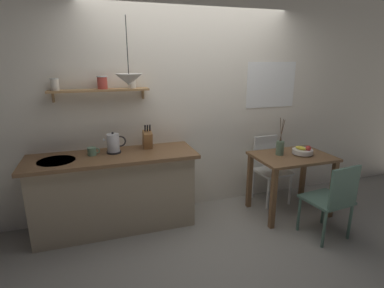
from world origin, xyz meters
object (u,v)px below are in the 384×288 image
at_px(dining_table, 291,166).
at_px(electric_kettle, 114,144).
at_px(coffee_mug_by_sink, 92,151).
at_px(dining_chair_far, 269,165).
at_px(knife_block, 147,139).
at_px(twig_vase, 280,147).
at_px(pendant_lamp, 129,79).
at_px(fruit_bowl, 303,151).
at_px(dining_chair_near, 333,198).

xyz_separation_m(dining_table, electric_kettle, (-2.10, 0.36, 0.37)).
relative_size(electric_kettle, coffee_mug_by_sink, 1.89).
xyz_separation_m(dining_chair_far, knife_block, (-1.66, 0.01, 0.51)).
distance_m(twig_vase, pendant_lamp, 1.97).
bearing_deg(twig_vase, dining_table, -26.79).
height_order(dining_table, electric_kettle, electric_kettle).
xyz_separation_m(twig_vase, knife_block, (-1.57, 0.35, 0.15)).
bearing_deg(dining_table, twig_vase, 153.21).
xyz_separation_m(dining_chair_far, coffee_mug_by_sink, (-2.28, -0.06, 0.44)).
height_order(dining_table, fruit_bowl, fruit_bowl).
distance_m(coffee_mug_by_sink, pendant_lamp, 0.90).
xyz_separation_m(fruit_bowl, knife_block, (-1.85, 0.44, 0.20)).
bearing_deg(pendant_lamp, twig_vase, -2.31).
xyz_separation_m(dining_chair_far, pendant_lamp, (-1.86, -0.27, 1.21)).
height_order(fruit_bowl, electric_kettle, electric_kettle).
distance_m(fruit_bowl, coffee_mug_by_sink, 2.50).
xyz_separation_m(dining_chair_far, electric_kettle, (-2.05, -0.05, 0.50)).
bearing_deg(knife_block, dining_chair_far, -0.46).
xyz_separation_m(twig_vase, coffee_mug_by_sink, (-2.19, 0.28, 0.08)).
bearing_deg(fruit_bowl, twig_vase, 162.40).
relative_size(twig_vase, knife_block, 1.63).
xyz_separation_m(coffee_mug_by_sink, pendant_lamp, (0.41, -0.20, 0.77)).
distance_m(dining_chair_far, coffee_mug_by_sink, 2.32).
bearing_deg(coffee_mug_by_sink, dining_chair_far, 1.57).
distance_m(dining_chair_near, knife_block, 2.13).
height_order(dining_chair_near, electric_kettle, electric_kettle).
relative_size(dining_chair_near, knife_block, 2.99).
xyz_separation_m(dining_chair_near, fruit_bowl, (0.08, 0.64, 0.32)).
bearing_deg(dining_chair_near, coffee_mug_by_sink, 157.31).
bearing_deg(dining_chair_near, twig_vase, 105.31).
bearing_deg(electric_kettle, dining_chair_far, 1.27).
xyz_separation_m(knife_block, pendant_lamp, (-0.21, -0.28, 0.70)).
bearing_deg(fruit_bowl, knife_block, 166.65).
bearing_deg(knife_block, fruit_bowl, -13.35).
bearing_deg(twig_vase, knife_block, 167.41).
height_order(fruit_bowl, coffee_mug_by_sink, coffee_mug_by_sink).
height_order(dining_table, pendant_lamp, pendant_lamp).
height_order(dining_table, dining_chair_near, dining_chair_near).
distance_m(dining_table, dining_chair_far, 0.43).
bearing_deg(electric_kettle, pendant_lamp, -50.47).
height_order(electric_kettle, pendant_lamp, pendant_lamp).
relative_size(dining_chair_far, twig_vase, 1.89).
relative_size(dining_table, twig_vase, 1.99).
height_order(dining_chair_near, pendant_lamp, pendant_lamp).
relative_size(fruit_bowl, twig_vase, 0.53).
height_order(dining_chair_near, twig_vase, twig_vase).
height_order(dining_chair_far, electric_kettle, electric_kettle).
distance_m(dining_table, pendant_lamp, 2.21).
relative_size(coffee_mug_by_sink, pendant_lamp, 0.20).
bearing_deg(coffee_mug_by_sink, knife_block, 6.93).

